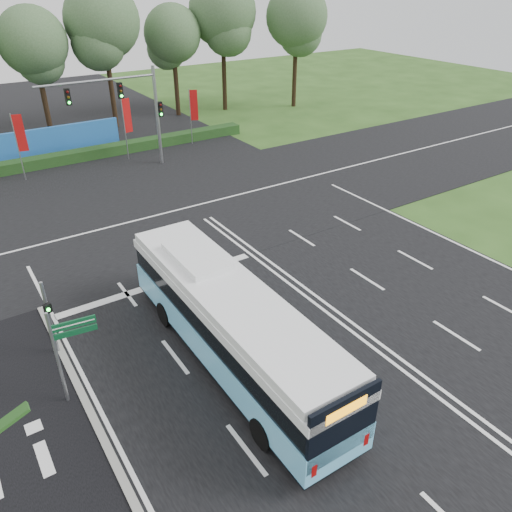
% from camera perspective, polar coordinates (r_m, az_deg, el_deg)
% --- Properties ---
extents(ground, '(120.00, 120.00, 0.00)m').
position_cam_1_polar(ground, '(22.13, 6.43, -5.26)').
color(ground, '#284A18').
rests_on(ground, ground).
extents(road_main, '(20.00, 120.00, 0.04)m').
position_cam_1_polar(road_main, '(22.12, 6.43, -5.21)').
color(road_main, black).
rests_on(road_main, ground).
extents(road_cross, '(120.00, 14.00, 0.05)m').
position_cam_1_polar(road_cross, '(31.01, -7.67, 5.51)').
color(road_cross, black).
rests_on(road_cross, ground).
extents(bike_path, '(5.00, 18.00, 0.06)m').
position_cam_1_polar(bike_path, '(16.54, -24.71, -23.74)').
color(bike_path, black).
rests_on(bike_path, ground).
extents(kerb_strip, '(0.25, 18.00, 0.12)m').
position_cam_1_polar(kerb_strip, '(16.61, -16.20, -21.10)').
color(kerb_strip, gray).
rests_on(kerb_strip, ground).
extents(city_bus, '(2.67, 11.97, 3.43)m').
position_cam_1_polar(city_bus, '(17.93, -2.86, -7.77)').
color(city_bus, '#6DCDFD').
rests_on(city_bus, ground).
extents(pedestrian_signal, '(0.29, 0.41, 3.19)m').
position_cam_1_polar(pedestrian_signal, '(19.71, -22.54, -6.40)').
color(pedestrian_signal, gray).
rests_on(pedestrian_signal, ground).
extents(street_sign, '(1.43, 0.26, 3.67)m').
position_cam_1_polar(street_sign, '(17.18, -20.95, -9.42)').
color(street_sign, gray).
rests_on(street_sign, ground).
extents(banner_flag_left, '(0.67, 0.20, 4.61)m').
position_cam_1_polar(banner_flag_left, '(37.63, -25.40, 12.16)').
color(banner_flag_left, gray).
rests_on(banner_flag_left, ground).
extents(banner_flag_mid, '(0.68, 0.19, 4.66)m').
position_cam_1_polar(banner_flag_mid, '(39.62, -14.57, 14.85)').
color(banner_flag_mid, gray).
rests_on(banner_flag_mid, ground).
extents(banner_flag_right, '(0.62, 0.31, 4.51)m').
position_cam_1_polar(banner_flag_right, '(42.45, -7.20, 16.38)').
color(banner_flag_right, gray).
rests_on(banner_flag_right, ground).
extents(traffic_light_gantry, '(8.41, 0.28, 7.00)m').
position_cam_1_polar(traffic_light_gantry, '(37.15, -14.00, 16.57)').
color(traffic_light_gantry, gray).
rests_on(traffic_light_gantry, ground).
extents(hedge, '(22.00, 1.20, 0.80)m').
position_cam_1_polar(hedge, '(41.84, -15.56, 11.72)').
color(hedge, '#173714').
rests_on(hedge, ground).
extents(blue_hoarding, '(10.00, 0.30, 2.20)m').
position_cam_1_polar(blue_hoarding, '(43.03, -21.92, 12.14)').
color(blue_hoarding, '#2060B2').
rests_on(blue_hoarding, ground).
extents(eucalyptus_row, '(48.52, 9.12, 12.54)m').
position_cam_1_polar(eucalyptus_row, '(47.55, -18.43, 23.35)').
color(eucalyptus_row, black).
rests_on(eucalyptus_row, ground).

